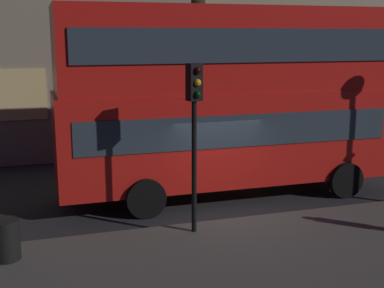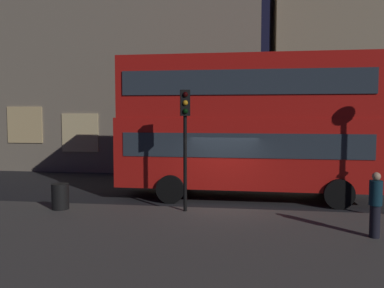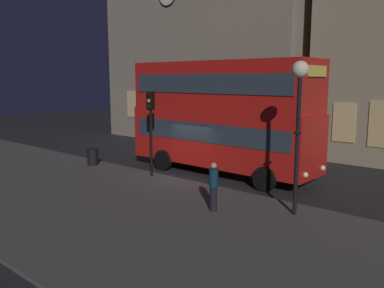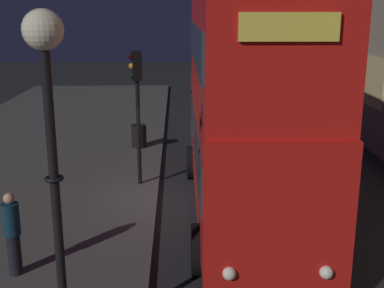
{
  "view_description": "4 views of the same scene",
  "coord_description": "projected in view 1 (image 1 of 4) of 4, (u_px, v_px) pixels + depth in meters",
  "views": [
    {
      "loc": [
        -4.8,
        -12.38,
        4.75
      ],
      "look_at": [
        -0.45,
        1.35,
        1.74
      ],
      "focal_mm": 48.26,
      "sensor_mm": 36.0,
      "label": 1
    },
    {
      "loc": [
        0.93,
        -14.28,
        3.39
      ],
      "look_at": [
        -1.17,
        0.35,
        2.26
      ],
      "focal_mm": 37.8,
      "sensor_mm": 36.0,
      "label": 2
    },
    {
      "loc": [
        12.57,
        -14.12,
        4.73
      ],
      "look_at": [
        0.35,
        0.03,
        1.69
      ],
      "focal_mm": 37.59,
      "sensor_mm": 36.0,
      "label": 3
    },
    {
      "loc": [
        13.44,
        0.01,
        5.29
      ],
      "look_at": [
        0.09,
        0.42,
        1.71
      ],
      "focal_mm": 46.85,
      "sensor_mm": 36.0,
      "label": 4
    }
  ],
  "objects": [
    {
      "name": "ground_plane",
      "position": [
        223.0,
        215.0,
        13.94
      ],
      "size": [
        80.0,
        80.0,
        0.0
      ],
      "primitive_type": "plane",
      "color": "#232326"
    },
    {
      "name": "litter_bin",
      "position": [
        6.0,
        240.0,
        10.84
      ],
      "size": [
        0.58,
        0.58,
        0.87
      ],
      "primitive_type": "cylinder",
      "color": "black",
      "rests_on": "sidewalk_slab"
    },
    {
      "name": "traffic_light_near_kerb",
      "position": [
        195.0,
        113.0,
        11.89
      ],
      "size": [
        0.37,
        0.39,
        4.03
      ],
      "rotation": [
        0.0,
        0.0,
        0.23
      ],
      "color": "black",
      "rests_on": "sidewalk_slab"
    },
    {
      "name": "double_decker_bus",
      "position": [
        226.0,
        94.0,
        15.18
      ],
      "size": [
        10.06,
        2.99,
        5.57
      ],
      "rotation": [
        0.0,
        0.0,
        -0.01
      ],
      "color": "red",
      "rests_on": "ground"
    }
  ]
}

